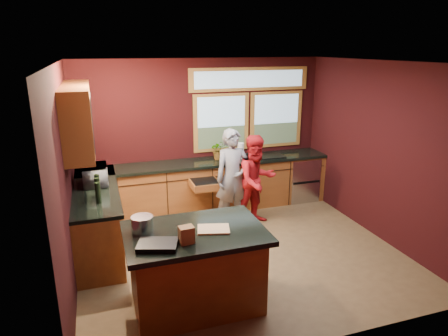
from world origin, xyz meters
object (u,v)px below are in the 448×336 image
person_red (256,180)px  person_grey (233,178)px  cutting_board (213,229)px  island (196,268)px  stock_pot (142,224)px

person_red → person_grey: bearing=154.2°
person_grey → person_red: (0.38, -0.10, -0.05)m
cutting_board → island: bearing=166.0°
island → person_red: person_red is taller
cutting_board → stock_pot: (-0.75, 0.20, 0.08)m
person_grey → cutting_board: 2.23m
cutting_board → stock_pot: stock_pot is taller
island → person_red: size_ratio=1.01×
island → person_grey: (1.13, 1.97, 0.34)m
island → stock_pot: stock_pot is taller
person_red → stock_pot: person_red is taller
person_grey → stock_pot: 2.49m
person_red → stock_pot: bearing=-151.9°
stock_pot → cutting_board: bearing=-14.9°
person_grey → person_red: bearing=-15.0°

